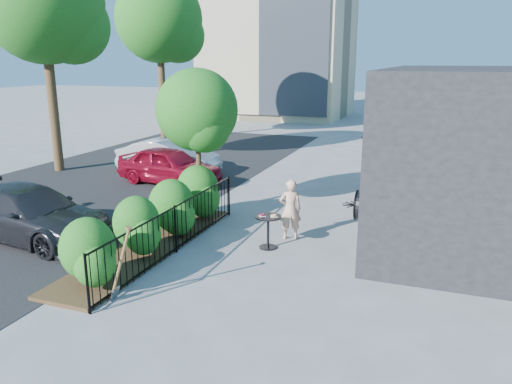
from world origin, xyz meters
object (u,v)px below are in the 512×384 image
at_px(woman, 290,209).
at_px(car_darkgrey, 30,214).
at_px(car_silver, 169,157).
at_px(cafe_table, 268,226).
at_px(patio_tree, 199,115).
at_px(car_red, 169,166).
at_px(street_tree_near, 44,10).
at_px(street_tree_far, 160,24).
at_px(shovel, 120,268).

relative_size(woman, car_darkgrey, 0.33).
bearing_deg(car_silver, cafe_table, -135.90).
bearing_deg(patio_tree, car_red, 132.78).
relative_size(patio_tree, street_tree_near, 0.48).
bearing_deg(woman, cafe_table, 45.11).
xyz_separation_m(street_tree_far, woman, (10.57, -12.21, -5.18)).
relative_size(street_tree_near, car_darkgrey, 1.89).
bearing_deg(woman, shovel, 41.25).
bearing_deg(cafe_table, street_tree_far, 128.37).
xyz_separation_m(patio_tree, woman, (2.87, -1.01, -2.03)).
xyz_separation_m(shovel, car_red, (-3.60, 8.01, -0.00)).
height_order(patio_tree, street_tree_near, street_tree_near).
xyz_separation_m(cafe_table, woman, (0.29, 0.78, 0.20)).
xyz_separation_m(shovel, car_darkgrey, (-3.94, 1.98, -0.01)).
height_order(street_tree_far, car_silver, street_tree_far).
relative_size(street_tree_near, street_tree_far, 1.00).
relative_size(patio_tree, woman, 2.69).
bearing_deg(street_tree_near, woman, -21.72).
relative_size(cafe_table, woman, 0.56).
bearing_deg(car_silver, street_tree_near, 103.23).
height_order(patio_tree, cafe_table, patio_tree).
distance_m(street_tree_near, car_red, 7.33).
bearing_deg(woman, car_silver, -64.00).
distance_m(shovel, car_silver, 10.44).
relative_size(street_tree_far, cafe_table, 10.14).
xyz_separation_m(patio_tree, car_silver, (-3.48, 4.27, -2.12)).
height_order(car_red, car_silver, car_red).
xyz_separation_m(car_red, car_darkgrey, (-0.34, -6.03, -0.01)).
bearing_deg(street_tree_near, car_darkgrey, -53.45).
bearing_deg(car_darkgrey, car_silver, 10.75).
height_order(street_tree_near, shovel, street_tree_near).
bearing_deg(shovel, car_darkgrey, 153.30).
bearing_deg(street_tree_near, cafe_table, -25.88).
bearing_deg(woman, patio_tree, -43.67).
xyz_separation_m(cafe_table, car_silver, (-6.06, 6.05, 0.11)).
distance_m(patio_tree, street_tree_near, 8.92).
distance_m(patio_tree, cafe_table, 3.85).
bearing_deg(street_tree_far, patio_tree, -55.49).
relative_size(car_red, car_darkgrey, 0.86).
relative_size(street_tree_near, cafe_table, 10.14).
distance_m(car_red, car_darkgrey, 6.04).
bearing_deg(street_tree_far, car_red, -58.75).
relative_size(shovel, car_darkgrey, 0.34).
height_order(shovel, car_darkgrey, shovel).
distance_m(street_tree_far, car_red, 11.11).
bearing_deg(cafe_table, patio_tree, 145.30).
bearing_deg(car_red, woman, -116.80).
distance_m(street_tree_far, car_darkgrey, 16.05).
xyz_separation_m(street_tree_near, car_darkgrey, (4.74, -6.39, -5.28)).
height_order(patio_tree, car_silver, patio_tree).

